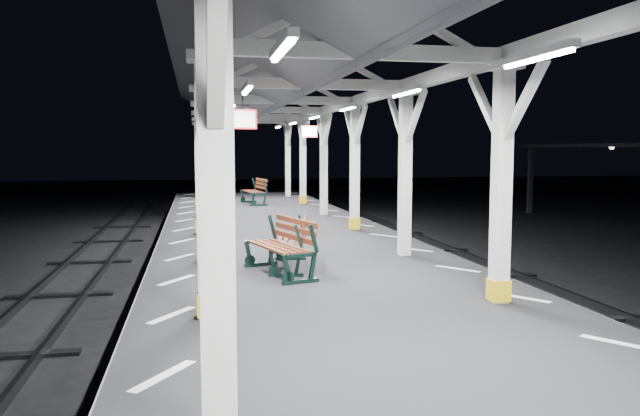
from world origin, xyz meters
name	(u,v)px	position (x,y,z in m)	size (l,w,h in m)	color
platform	(410,406)	(0.00, 0.00, 0.50)	(6.00, 50.00, 1.00)	black
hazard_stripes_left	(163,376)	(-2.45, 0.00, 1.00)	(1.00, 48.00, 0.01)	silver
hazard_stripes_right	(623,344)	(2.45, 0.00, 1.00)	(1.00, 48.00, 0.01)	silver
canopy	(416,1)	(0.00, -0.01, 4.56)	(5.40, 49.00, 4.65)	silver
bench_mid	(294,242)	(-0.40, 5.09, 1.47)	(0.92, 1.73, 0.89)	black
bench_far	(285,244)	(-0.64, 4.60, 1.51)	(1.10, 1.87, 0.95)	black
bench_extra	(256,190)	(0.21, 18.44, 1.53)	(0.94, 1.91, 0.99)	black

